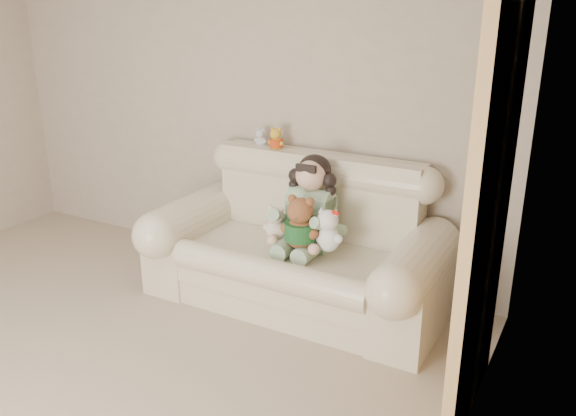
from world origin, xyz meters
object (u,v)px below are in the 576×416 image
Objects in this scene: white_cat at (328,226)px; seated_child at (311,202)px; sofa at (295,236)px; brown_teddy at (301,218)px; cream_teddy at (276,220)px.

seated_child is at bearing 163.68° from white_cat.
white_cat is (0.30, -0.09, 0.16)m from sofa.
cream_teddy is at bearing 153.50° from brown_teddy.
seated_child is 2.30× the size of cream_teddy.
sofa is 0.35m from white_cat.
cream_teddy is (-0.10, -0.10, 0.13)m from sofa.
white_cat is at bearing -17.43° from sofa.
brown_teddy is 0.19m from white_cat.
sofa reaches higher than cream_teddy.
cream_teddy is at bearing -156.65° from white_cat.
sofa is 7.19× the size of cream_teddy.
seated_child is 0.27m from cream_teddy.
brown_teddy is at bearing -141.80° from white_cat.
brown_teddy reaches higher than white_cat.
cream_teddy is (-0.18, -0.18, -0.11)m from seated_child.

